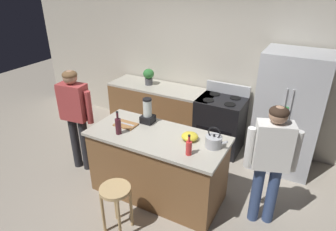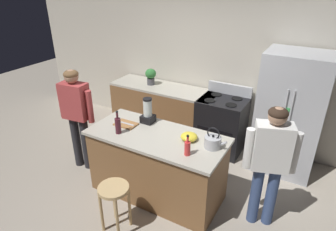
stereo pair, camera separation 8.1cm
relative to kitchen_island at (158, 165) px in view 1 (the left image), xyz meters
name	(u,v)px [view 1 (the left image)]	position (x,y,z in m)	size (l,w,h in m)	color
ground_plane	(158,192)	(0.00, 0.00, -0.47)	(14.00, 14.00, 0.00)	#9E9384
back_wall	(213,65)	(0.00, 1.95, 0.88)	(8.00, 0.10, 2.70)	beige
kitchen_island	(158,165)	(0.00, 0.00, 0.00)	(1.81, 0.83, 0.94)	brown
back_counter_run	(162,110)	(-0.80, 1.55, 0.00)	(2.00, 0.64, 0.94)	brown
refrigerator	(288,113)	(1.38, 1.50, 0.46)	(0.90, 0.73, 1.85)	#B7BABF
stove_range	(220,124)	(0.35, 1.52, 0.01)	(0.76, 0.65, 1.12)	black
person_by_island_left	(75,112)	(-1.37, -0.03, 0.50)	(0.60, 0.27, 1.61)	#26262B
person_by_sink_right	(271,156)	(1.38, 0.18, 0.48)	(0.59, 0.34, 1.57)	#384C7A
bar_stool	(116,197)	(-0.10, -0.79, 0.02)	(0.36, 0.36, 0.62)	tan
potted_plant	(149,76)	(-1.07, 1.55, 0.64)	(0.20, 0.20, 0.30)	#4C4C51
blender_appliance	(148,112)	(-0.29, 0.25, 0.62)	(0.17, 0.17, 0.36)	black
bottle_soda	(189,147)	(0.54, -0.21, 0.56)	(0.07, 0.07, 0.26)	red
bottle_wine	(118,126)	(-0.45, -0.20, 0.58)	(0.08, 0.08, 0.32)	#471923
mixing_bowl	(190,136)	(0.42, 0.09, 0.51)	(0.21, 0.21, 0.09)	yellow
tea_kettle	(214,141)	(0.73, 0.08, 0.54)	(0.28, 0.20, 0.27)	#B7BABF
cutting_board	(126,125)	(-0.51, 0.03, 0.48)	(0.30, 0.20, 0.02)	#9E6B3D
chef_knife	(127,124)	(-0.49, 0.03, 0.49)	(0.22, 0.03, 0.01)	#B7BABF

